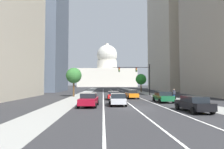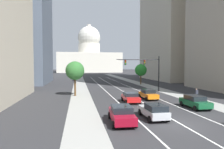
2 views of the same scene
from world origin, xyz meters
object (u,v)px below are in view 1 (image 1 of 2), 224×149
at_px(car_green, 163,97).
at_px(traffic_signal_mast, 138,73).
at_px(car_red, 114,95).
at_px(cyclist, 174,94).
at_px(car_crimson, 89,100).
at_px(car_orange, 132,94).
at_px(car_silver, 117,99).
at_px(street_tree_mid_right, 141,79).
at_px(car_black, 194,104).
at_px(street_tree_mid_left, 74,76).
at_px(capitol_building, 107,73).
at_px(fire_hydrant, 207,104).

height_order(car_green, traffic_signal_mast, traffic_signal_mast).
height_order(car_red, cyclist, cyclist).
height_order(car_crimson, traffic_signal_mast, traffic_signal_mast).
distance_m(car_orange, cyclist, 7.27).
bearing_deg(car_orange, car_silver, 160.43).
bearing_deg(car_red, street_tree_mid_right, -19.71).
height_order(car_red, street_tree_mid_right, street_tree_mid_right).
bearing_deg(traffic_signal_mast, car_red, -119.66).
distance_m(car_orange, car_black, 16.37).
bearing_deg(car_black, car_orange, 9.95).
xyz_separation_m(car_orange, car_black, (3.41, -16.01, -0.01)).
distance_m(car_red, cyclist, 10.50).
bearing_deg(car_green, car_orange, 26.46).
xyz_separation_m(car_green, street_tree_mid_left, (-14.57, 12.33, 3.50)).
xyz_separation_m(car_crimson, street_tree_mid_right, (13.17, 34.27, 3.13)).
bearing_deg(car_red, street_tree_mid_left, 47.65).
distance_m(car_red, car_orange, 4.01).
distance_m(capitol_building, fire_hydrant, 139.88).
xyz_separation_m(car_orange, cyclist, (7.08, -1.66, 0.06)).
distance_m(fire_hydrant, street_tree_mid_right, 36.47).
bearing_deg(car_orange, traffic_signal_mast, -19.18).
relative_size(car_orange, car_crimson, 0.89).
distance_m(car_crimson, street_tree_mid_left, 17.71).
xyz_separation_m(capitol_building, car_orange, (1.70, -125.73, -11.14)).
bearing_deg(traffic_signal_mast, capitol_building, 92.14).
bearing_deg(car_black, cyclist, -16.42).
xyz_separation_m(car_black, street_tree_mid_left, (-14.57, 21.39, 3.52)).
xyz_separation_m(cyclist, street_tree_mid_right, (-0.73, 24.50, 3.09)).
xyz_separation_m(car_silver, cyclist, (10.49, 8.98, 0.07)).
bearing_deg(car_red, car_silver, -178.34).
height_order(car_black, fire_hydrant, car_black).
relative_size(capitol_building, car_silver, 11.28).
bearing_deg(car_red, car_crimson, 161.58).
bearing_deg(car_silver, car_black, -128.36).
bearing_deg(cyclist, street_tree_mid_right, 1.57).
relative_size(car_silver, car_crimson, 0.89).
bearing_deg(car_red, car_orange, -56.54).
bearing_deg(car_crimson, fire_hydrant, -96.11).
height_order(fire_hydrant, street_tree_mid_right, street_tree_mid_right).
xyz_separation_m(car_crimson, fire_hydrant, (12.92, -2.04, -0.34)).
relative_size(street_tree_mid_right, street_tree_mid_left, 0.94).
height_order(capitol_building, car_black, capitol_building).
xyz_separation_m(car_silver, street_tree_mid_left, (-7.76, 16.02, 3.52)).
bearing_deg(car_black, traffic_signal_mast, -0.36).
bearing_deg(cyclist, car_orange, 76.67).
xyz_separation_m(traffic_signal_mast, cyclist, (4.40, -10.23, -4.13)).
distance_m(traffic_signal_mast, street_tree_mid_right, 14.77).
bearing_deg(cyclist, traffic_signal_mast, 23.16).
bearing_deg(car_green, traffic_signal_mast, 3.04).
height_order(car_green, street_tree_mid_left, street_tree_mid_left).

